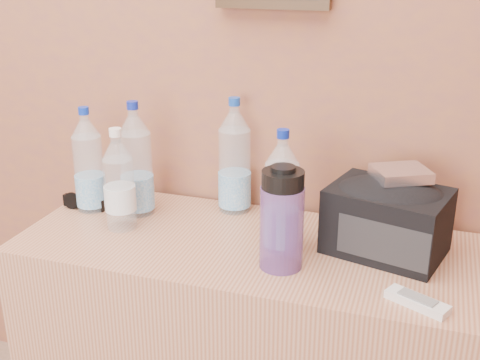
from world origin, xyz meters
name	(u,v)px	position (x,y,z in m)	size (l,w,h in m)	color
dresser	(243,359)	(0.42, 1.74, 0.36)	(1.15, 0.48, 0.72)	#A6835B
pet_large_a	(89,165)	(-0.06, 1.81, 0.85)	(0.08, 0.08, 0.30)	#A7BFD6
pet_large_b	(136,165)	(0.08, 1.83, 0.86)	(0.09, 0.09, 0.32)	silver
pet_large_c	(235,162)	(0.33, 1.93, 0.86)	(0.09, 0.09, 0.33)	silver
pet_large_d	(281,198)	(0.51, 1.74, 0.86)	(0.08, 0.08, 0.31)	silver
pet_small	(119,185)	(0.08, 1.72, 0.84)	(0.08, 0.08, 0.27)	silver
nalgene_bottle	(282,218)	(0.54, 1.65, 0.84)	(0.10, 0.10, 0.25)	#6D45A2
sunglasses	(84,203)	(-0.09, 1.80, 0.74)	(0.13, 0.05, 0.03)	black
ac_remote	(417,302)	(0.85, 1.57, 0.73)	(0.13, 0.04, 0.02)	silver
toiletry_bag	(387,217)	(0.76, 1.80, 0.81)	(0.27, 0.20, 0.19)	black
foil_packet	(401,174)	(0.78, 1.83, 0.92)	(0.12, 0.10, 0.03)	silver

